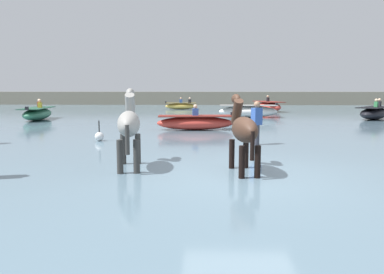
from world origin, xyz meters
TOP-DOWN VIEW (x-y plane):
  - ground_plane at (0.00, 0.00)m, footprint 120.00×120.00m
  - water_surface at (0.00, 10.00)m, footprint 90.00×90.00m
  - horse_lead_grey at (-2.45, 0.63)m, footprint 0.70×1.88m
  - horse_trailing_dark_bay at (0.05, 0.28)m, footprint 0.64×1.75m
  - boat_distant_west at (4.13, 21.72)m, footprint 2.19×3.91m
  - boat_far_inshore at (1.86, 15.47)m, footprint 3.61×1.33m
  - boat_near_starboard at (-1.21, 8.42)m, footprint 3.40×1.34m
  - boat_distant_east at (9.08, 14.39)m, footprint 3.06×3.32m
  - boat_far_offshore at (-10.40, 13.21)m, footprint 1.72×3.81m
  - boat_near_port at (-2.96, 24.73)m, footprint 2.83×1.21m
  - person_spectator_far at (0.85, 4.19)m, footprint 0.38×0.35m
  - channel_buoy at (-4.38, 4.84)m, footprint 0.30×0.30m
  - far_shoreline at (0.00, 34.66)m, footprint 80.00×2.40m

SIDE VIEW (x-z plane):
  - ground_plane at x=0.00m, z-range 0.00..0.00m
  - water_surface at x=0.00m, z-range 0.00..0.25m
  - channel_buoy at x=-4.38m, z-range 0.06..0.76m
  - boat_near_port at x=-2.96m, z-range 0.02..1.06m
  - boat_near_starboard at x=-1.21m, z-range 0.01..1.12m
  - boat_far_offshore at x=-10.40m, z-range 0.02..1.19m
  - boat_distant_east at x=9.08m, z-range 0.02..1.22m
  - boat_far_inshore at x=1.86m, z-range 0.18..1.09m
  - boat_distant_west at x=4.13m, z-range 0.01..1.28m
  - far_shoreline at x=0.00m, z-range 0.00..1.69m
  - person_spectator_far at x=0.85m, z-range 0.05..1.68m
  - horse_trailing_dark_bay at x=0.05m, z-range 0.17..2.07m
  - horse_lead_grey at x=-2.45m, z-range 0.19..2.21m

